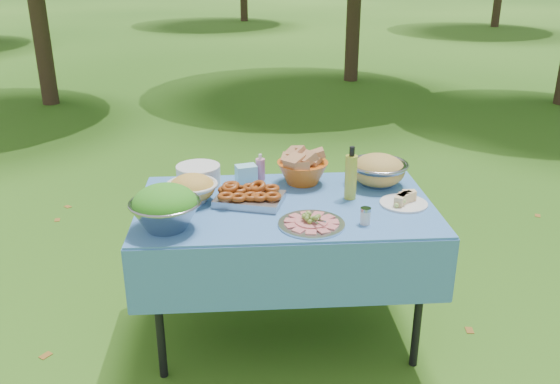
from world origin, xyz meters
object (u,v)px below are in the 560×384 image
at_px(picnic_table, 285,271).
at_px(pasta_bowl_steel, 378,170).
at_px(oil_bottle, 351,173).
at_px(charcuterie_platter, 312,218).
at_px(bread_bowl, 303,167).
at_px(plate_stack, 198,175).
at_px(salad_bowl, 165,207).

distance_m(picnic_table, pasta_bowl_steel, 0.73).
bearing_deg(oil_bottle, picnic_table, -171.71).
relative_size(picnic_table, charcuterie_platter, 4.73).
height_order(bread_bowl, charcuterie_platter, bread_bowl).
bearing_deg(oil_bottle, plate_stack, 161.96).
bearing_deg(pasta_bowl_steel, salad_bowl, -155.82).
bearing_deg(plate_stack, pasta_bowl_steel, -3.99).
relative_size(salad_bowl, charcuterie_platter, 1.03).
bearing_deg(salad_bowl, bread_bowl, 38.21).
xyz_separation_m(salad_bowl, charcuterie_platter, (0.66, -0.01, -0.07)).
height_order(picnic_table, salad_bowl, salad_bowl).
bearing_deg(pasta_bowl_steel, oil_bottle, -134.56).
bearing_deg(bread_bowl, pasta_bowl_steel, -6.71).
xyz_separation_m(salad_bowl, pasta_bowl_steel, (1.08, 0.48, -0.02)).
height_order(plate_stack, oil_bottle, oil_bottle).
distance_m(pasta_bowl_steel, charcuterie_platter, 0.65).
height_order(salad_bowl, oil_bottle, oil_bottle).
bearing_deg(pasta_bowl_steel, picnic_table, -155.50).
relative_size(bread_bowl, oil_bottle, 1.00).
relative_size(bread_bowl, charcuterie_platter, 0.89).
bearing_deg(oil_bottle, salad_bowl, -161.61).
height_order(plate_stack, pasta_bowl_steel, pasta_bowl_steel).
distance_m(picnic_table, bread_bowl, 0.56).
xyz_separation_m(picnic_table, charcuterie_platter, (0.10, -0.26, 0.42)).
height_order(salad_bowl, bread_bowl, salad_bowl).
distance_m(bread_bowl, charcuterie_platter, 0.54).
xyz_separation_m(plate_stack, charcuterie_platter, (0.55, -0.56, -0.02)).
relative_size(salad_bowl, oil_bottle, 1.16).
xyz_separation_m(salad_bowl, bread_bowl, (0.67, 0.53, -0.01)).
bearing_deg(bread_bowl, charcuterie_platter, -91.57).
xyz_separation_m(plate_stack, bread_bowl, (0.56, -0.02, 0.04)).
bearing_deg(bread_bowl, oil_bottle, -46.91).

